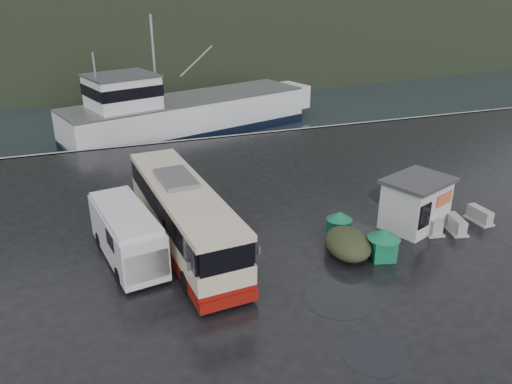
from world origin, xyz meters
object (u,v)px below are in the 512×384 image
object	(u,v)px
coach_bus	(185,245)
jersey_barrier_a	(455,231)
jersey_barrier_c	(478,221)
ticket_kiosk	(412,226)
waste_bin_right	(338,235)
fishing_trawler	(189,119)
dome_tent	(347,254)
jersey_barrier_b	(429,230)
white_van	(130,259)
waste_bin_left	(382,258)

from	to	relation	value
coach_bus	jersey_barrier_a	distance (m)	14.35
jersey_barrier_c	ticket_kiosk	bearing A→B (deg)	169.30
waste_bin_right	ticket_kiosk	size ratio (longest dim) A/B	0.38
waste_bin_right	jersey_barrier_a	bearing A→B (deg)	-14.69
jersey_barrier_c	fishing_trawler	xyz separation A→B (m)	(-10.58, 27.02, 0.00)
dome_tent	jersey_barrier_b	xyz separation A→B (m)	(5.42, 0.81, 0.00)
white_van	ticket_kiosk	distance (m)	15.09
coach_bus	jersey_barrier_b	bearing A→B (deg)	-17.56
coach_bus	ticket_kiosk	size ratio (longest dim) A/B	3.41
ticket_kiosk	jersey_barrier_a	world-z (taller)	ticket_kiosk
waste_bin_right	jersey_barrier_c	world-z (taller)	waste_bin_right
coach_bus	jersey_barrier_b	world-z (taller)	coach_bus
dome_tent	waste_bin_left	bearing A→B (deg)	-32.37
dome_tent	ticket_kiosk	bearing A→B (deg)	17.42
waste_bin_right	dome_tent	size ratio (longest dim) A/B	0.44
waste_bin_right	jersey_barrier_b	xyz separation A→B (m)	(4.89, -1.11, 0.00)
jersey_barrier_c	fishing_trawler	distance (m)	29.01
jersey_barrier_c	jersey_barrier_b	bearing A→B (deg)	179.91
ticket_kiosk	jersey_barrier_b	world-z (taller)	ticket_kiosk
white_van	dome_tent	distance (m)	10.61
jersey_barrier_c	dome_tent	bearing A→B (deg)	-174.71
white_van	waste_bin_left	bearing A→B (deg)	-28.94
dome_tent	jersey_barrier_c	distance (m)	8.71
white_van	jersey_barrier_a	xyz separation A→B (m)	(16.81, -2.78, 0.00)
jersey_barrier_a	fishing_trawler	distance (m)	28.81
white_van	ticket_kiosk	size ratio (longest dim) A/B	1.77
white_van	dome_tent	world-z (taller)	white_van
white_van	waste_bin_left	world-z (taller)	white_van
waste_bin_left	waste_bin_right	xyz separation A→B (m)	(-0.87, 2.80, 0.00)
waste_bin_left	ticket_kiosk	size ratio (longest dim) A/B	0.45
ticket_kiosk	jersey_barrier_b	bearing A→B (deg)	-73.70
white_van	jersey_barrier_c	distance (m)	18.96
fishing_trawler	waste_bin_right	bearing A→B (deg)	-102.39
waste_bin_left	ticket_kiosk	xyz separation A→B (m)	(3.46, 2.41, 0.00)
white_van	jersey_barrier_b	distance (m)	15.74
jersey_barrier_a	ticket_kiosk	bearing A→B (deg)	146.10
waste_bin_left	jersey_barrier_c	world-z (taller)	waste_bin_left
waste_bin_left	fishing_trawler	size ratio (longest dim) A/B	0.06
waste_bin_left	dome_tent	size ratio (longest dim) A/B	0.52
coach_bus	waste_bin_right	distance (m)	8.01
jersey_barrier_c	fishing_trawler	bearing A→B (deg)	111.39
ticket_kiosk	jersey_barrier_b	size ratio (longest dim) A/B	2.00
waste_bin_left	jersey_barrier_b	bearing A→B (deg)	22.81
ticket_kiosk	jersey_barrier_c	distance (m)	3.88
ticket_kiosk	fishing_trawler	distance (m)	27.15
jersey_barrier_b	dome_tent	bearing A→B (deg)	-171.52
dome_tent	jersey_barrier_c	xyz separation A→B (m)	(8.67, 0.80, 0.00)
jersey_barrier_c	fishing_trawler	world-z (taller)	fishing_trawler
ticket_kiosk	jersey_barrier_a	bearing A→B (deg)	-55.72
dome_tent	jersey_barrier_b	bearing A→B (deg)	8.48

